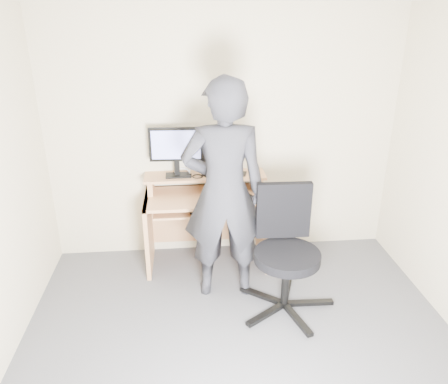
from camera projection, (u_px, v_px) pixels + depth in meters
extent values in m
plane|color=#545459|center=(245.00, 364.00, 3.25)|extent=(3.50, 3.50, 0.00)
cube|color=#C4B49C|center=(224.00, 137.00, 4.36)|extent=(3.50, 0.02, 2.50)
cube|color=tan|center=(149.00, 232.00, 4.36)|extent=(0.04, 0.60, 0.75)
cube|color=tan|center=(263.00, 227.00, 4.46)|extent=(0.04, 0.60, 0.75)
cube|color=tan|center=(206.00, 197.00, 4.27)|extent=(1.20, 0.60, 0.03)
cube|color=tan|center=(207.00, 209.00, 4.23)|extent=(1.02, 0.38, 0.02)
cube|color=tan|center=(151.00, 185.00, 4.33)|extent=(0.05, 0.28, 0.15)
cube|color=tan|center=(258.00, 181.00, 4.42)|extent=(0.05, 0.28, 0.15)
cube|color=tan|center=(205.00, 176.00, 4.34)|extent=(1.20, 0.30, 0.02)
cube|color=tan|center=(205.00, 213.00, 4.65)|extent=(1.20, 0.03, 0.65)
cube|color=black|center=(177.00, 175.00, 4.30)|extent=(0.23, 0.15, 0.02)
cube|color=black|center=(177.00, 167.00, 4.29)|extent=(0.05, 0.04, 0.15)
cube|color=black|center=(176.00, 144.00, 4.17)|extent=(0.52, 0.06, 0.33)
cube|color=#919CFB|center=(176.00, 145.00, 4.15)|extent=(0.47, 0.02, 0.28)
cube|color=black|center=(206.00, 165.00, 4.30)|extent=(0.11, 0.15, 0.20)
cylinder|color=silver|center=(209.00, 165.00, 4.31)|extent=(0.09, 0.09, 0.19)
cube|color=black|center=(243.00, 174.00, 4.35)|extent=(0.10, 0.14, 0.01)
cube|color=black|center=(189.00, 176.00, 4.26)|extent=(0.05, 0.05, 0.03)
torus|color=silver|center=(182.00, 172.00, 4.38)|extent=(0.17, 0.17, 0.06)
cube|color=black|center=(212.00, 207.00, 4.22)|extent=(0.48, 0.25, 0.03)
ellipsoid|color=black|center=(248.00, 196.00, 4.20)|extent=(0.10, 0.07, 0.04)
cube|color=black|center=(309.00, 303.00, 3.85)|extent=(0.43, 0.07, 0.03)
cube|color=black|center=(287.00, 289.00, 4.03)|extent=(0.19, 0.42, 0.03)
cube|color=black|center=(262.00, 295.00, 3.94)|extent=(0.37, 0.30, 0.03)
cube|color=black|center=(266.00, 314.00, 3.70)|extent=(0.38, 0.29, 0.03)
cube|color=black|center=(297.00, 319.00, 3.64)|extent=(0.17, 0.42, 0.03)
cylinder|color=black|center=(286.00, 281.00, 3.74)|extent=(0.07, 0.07, 0.45)
cylinder|color=black|center=(287.00, 257.00, 3.64)|extent=(0.56, 0.56, 0.08)
cube|color=black|center=(284.00, 210.00, 3.75)|extent=(0.47, 0.08, 0.50)
imported|color=black|center=(224.00, 192.00, 3.72)|extent=(0.73, 0.49, 1.98)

